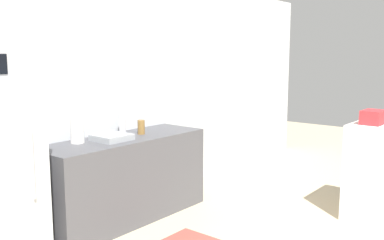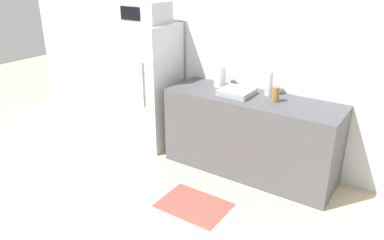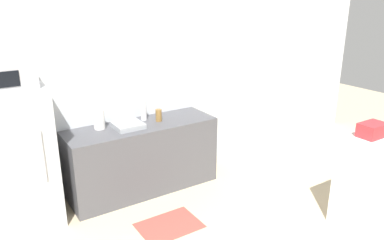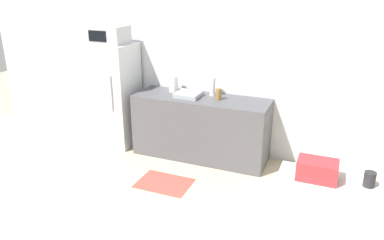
{
  "view_description": "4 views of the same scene",
  "coord_description": "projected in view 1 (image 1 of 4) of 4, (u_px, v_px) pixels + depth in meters",
  "views": [
    {
      "loc": [
        -3.05,
        -0.22,
        1.68
      ],
      "look_at": [
        -0.17,
        2.15,
        1.12
      ],
      "focal_mm": 40.0,
      "sensor_mm": 36.0,
      "label": 1
    },
    {
      "loc": [
        1.32,
        -0.35,
        2.13
      ],
      "look_at": [
        -0.31,
        2.08,
        0.91
      ],
      "focal_mm": 35.0,
      "sensor_mm": 36.0,
      "label": 2
    },
    {
      "loc": [
        -1.98,
        -0.89,
        2.36
      ],
      "look_at": [
        0.1,
        2.34,
        1.06
      ],
      "focal_mm": 35.0,
      "sensor_mm": 36.0,
      "label": 3
    },
    {
      "loc": [
        1.52,
        -1.46,
        2.34
      ],
      "look_at": [
        0.07,
        2.07,
        0.91
      ],
      "focal_mm": 35.0,
      "sensor_mm": 36.0,
      "label": 4
    }
  ],
  "objects": [
    {
      "name": "paper_towel_roll",
      "position": [
        77.0,
        131.0,
        4.06
      ],
      "size": [
        0.13,
        0.13,
        0.23
      ],
      "primitive_type": "cylinder",
      "color": "white",
      "rests_on": "counter"
    },
    {
      "name": "bottle_tall",
      "position": [
        122.0,
        122.0,
        4.51
      ],
      "size": [
        0.07,
        0.07,
        0.25
      ],
      "primitive_type": "cylinder",
      "color": "silver",
      "rests_on": "counter"
    },
    {
      "name": "counter",
      "position": [
        125.0,
        178.0,
        4.41
      ],
      "size": [
        1.84,
        0.6,
        0.86
      ],
      "primitive_type": "cube",
      "color": "#4C4C51",
      "rests_on": "ground_plane"
    },
    {
      "name": "shelf_cabinet",
      "position": [
        370.0,
        170.0,
        4.5
      ],
      "size": [
        0.69,
        0.37,
        0.99
      ],
      "primitive_type": "cube",
      "color": "white",
      "rests_on": "ground_plane"
    },
    {
      "name": "basket",
      "position": [
        373.0,
        117.0,
        4.35
      ],
      "size": [
        0.28,
        0.19,
        0.14
      ],
      "primitive_type": "cube",
      "color": "red",
      "rests_on": "shelf_cabinet"
    },
    {
      "name": "bottle_short",
      "position": [
        141.0,
        127.0,
        4.53
      ],
      "size": [
        0.08,
        0.08,
        0.15
      ],
      "primitive_type": "cylinder",
      "color": "olive",
      "rests_on": "counter"
    },
    {
      "name": "jar",
      "position": [
        380.0,
        115.0,
        4.64
      ],
      "size": [
        0.08,
        0.08,
        0.11
      ],
      "primitive_type": "cylinder",
      "color": "#232328",
      "rests_on": "shelf_cabinet"
    },
    {
      "name": "wall_back",
      "position": [
        116.0,
        92.0,
        4.64
      ],
      "size": [
        8.0,
        0.06,
        2.6
      ],
      "primitive_type": "cube",
      "color": "silver",
      "rests_on": "ground_plane"
    },
    {
      "name": "sink_basin",
      "position": [
        112.0,
        137.0,
        4.2
      ],
      "size": [
        0.33,
        0.32,
        0.06
      ],
      "primitive_type": "cube",
      "color": "#9EA3A8",
      "rests_on": "counter"
    }
  ]
}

